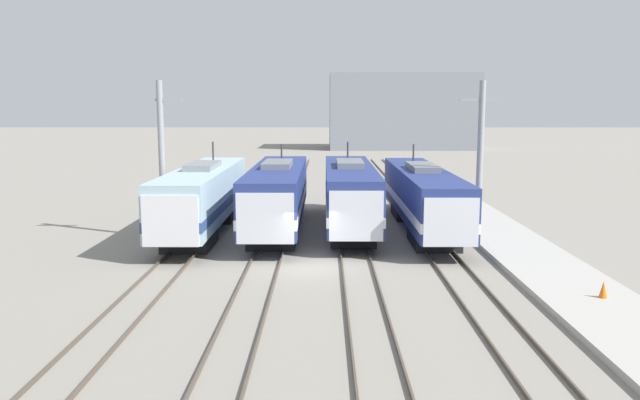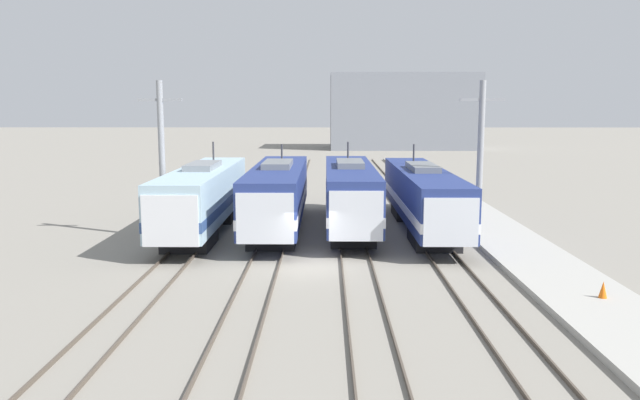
# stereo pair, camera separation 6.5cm
# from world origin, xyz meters

# --- Properties ---
(ground_plane) EXTENTS (400.00, 400.00, 0.00)m
(ground_plane) POSITION_xyz_m (0.00, 0.00, 0.00)
(ground_plane) COLOR gray
(rail_pair_far_left) EXTENTS (1.51, 120.00, 0.15)m
(rail_pair_far_left) POSITION_xyz_m (-6.65, 0.00, 0.07)
(rail_pair_far_left) COLOR #4C4238
(rail_pair_far_left) RESTS_ON ground_plane
(rail_pair_center_left) EXTENTS (1.51, 120.00, 0.15)m
(rail_pair_center_left) POSITION_xyz_m (-2.22, 0.00, 0.07)
(rail_pair_center_left) COLOR #4C4238
(rail_pair_center_left) RESTS_ON ground_plane
(rail_pair_center_right) EXTENTS (1.51, 120.00, 0.15)m
(rail_pair_center_right) POSITION_xyz_m (2.22, 0.00, 0.07)
(rail_pair_center_right) COLOR #4C4238
(rail_pair_center_right) RESTS_ON ground_plane
(rail_pair_far_right) EXTENTS (1.51, 120.00, 0.15)m
(rail_pair_far_right) POSITION_xyz_m (6.65, 0.00, 0.07)
(rail_pair_far_right) COLOR #4C4238
(rail_pair_far_right) RESTS_ON ground_plane
(locomotive_far_left) EXTENTS (2.97, 16.55, 5.28)m
(locomotive_far_left) POSITION_xyz_m (-6.65, 7.74, 2.17)
(locomotive_far_left) COLOR #232326
(locomotive_far_left) RESTS_ON ground_plane
(locomotive_center_left) EXTENTS (3.08, 16.86, 5.06)m
(locomotive_center_left) POSITION_xyz_m (-2.22, 8.59, 2.18)
(locomotive_center_left) COLOR black
(locomotive_center_left) RESTS_ON ground_plane
(locomotive_center_right) EXTENTS (2.95, 16.17, 5.21)m
(locomotive_center_right) POSITION_xyz_m (2.22, 8.92, 2.19)
(locomotive_center_right) COLOR black
(locomotive_center_right) RESTS_ON ground_plane
(locomotive_far_right) EXTENTS (2.88, 18.06, 5.05)m
(locomotive_far_right) POSITION_xyz_m (6.65, 8.74, 2.10)
(locomotive_far_right) COLOR black
(locomotive_far_right) RESTS_ON ground_plane
(catenary_tower_left) EXTENTS (2.50, 0.36, 9.01)m
(catenary_tower_left) POSITION_xyz_m (-8.63, 6.58, 4.69)
(catenary_tower_left) COLOR gray
(catenary_tower_left) RESTS_ON ground_plane
(catenary_tower_right) EXTENTS (2.50, 0.36, 9.01)m
(catenary_tower_right) POSITION_xyz_m (9.50, 6.58, 4.69)
(catenary_tower_right) COLOR gray
(catenary_tower_right) RESTS_ON ground_plane
(platform) EXTENTS (4.00, 120.00, 0.27)m
(platform) POSITION_xyz_m (10.95, 0.00, 0.14)
(platform) COLOR #A8A59E
(platform) RESTS_ON ground_plane
(traffic_cone) EXTENTS (0.32, 0.32, 0.65)m
(traffic_cone) POSITION_xyz_m (11.37, -5.61, 0.60)
(traffic_cone) COLOR orange
(traffic_cone) RESTS_ON platform
(depot_building) EXTENTS (26.02, 13.82, 13.33)m
(depot_building) POSITION_xyz_m (14.67, 85.20, 6.66)
(depot_building) COLOR gray
(depot_building) RESTS_ON ground_plane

